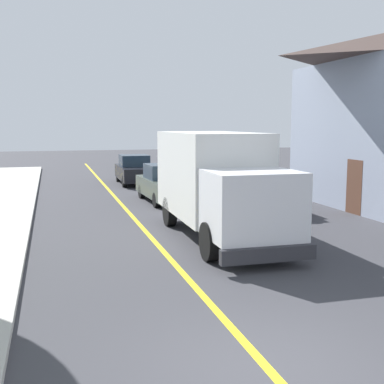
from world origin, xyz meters
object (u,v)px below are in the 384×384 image
Objects in this scene: parked_van_across at (259,190)px; stop_sign at (255,166)px; box_truck at (217,180)px; parked_car_near at (166,184)px; parked_car_mid at (135,170)px.

stop_sign is at bearing -123.79° from parked_van_across.
box_truck is 1.61× the size of parked_car_near.
parked_car_near is 7.00m from parked_car_mid.
parked_car_near is at bearing 89.89° from box_truck.
parked_van_across is 1.68× the size of stop_sign.
stop_sign is (2.93, -10.75, 1.06)m from parked_car_mid.
parked_van_across is (3.18, -3.01, 0.00)m from parked_car_near.
stop_sign is at bearing 51.82° from box_truck.
parked_car_near and parked_car_mid have the same top height.
stop_sign reaches higher than parked_van_across.
box_truck is at bearing -127.43° from parked_van_across.
box_truck reaches higher than parked_van_across.
box_truck is at bearing -90.11° from parked_car_near.
parked_van_across is 1.39m from stop_sign.
stop_sign reaches higher than parked_car_near.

